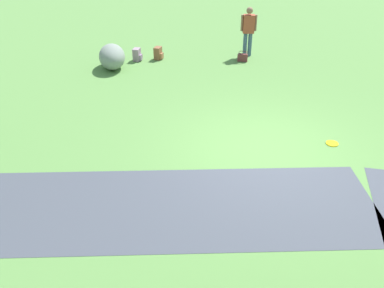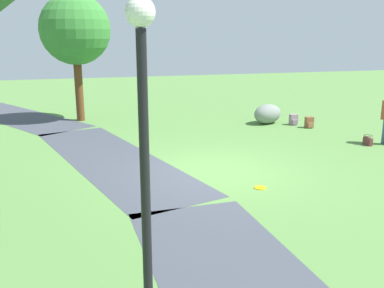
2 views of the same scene
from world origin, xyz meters
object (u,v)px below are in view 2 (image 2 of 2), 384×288
object	(u,v)px
young_tree_near_path	(75,30)
frisbee_on_grass	(260,188)
spare_backpack_on_lawn	(294,120)
lawn_boulder	(267,114)
handbag_on_grass	(368,141)
backpack_by_boulder	(309,123)
lamp_post	(144,149)

from	to	relation	value
young_tree_near_path	frisbee_on_grass	world-z (taller)	young_tree_near_path
spare_backpack_on_lawn	lawn_boulder	bearing A→B (deg)	59.61
handbag_on_grass	backpack_by_boulder	size ratio (longest dim) A/B	0.81
lamp_post	lawn_boulder	size ratio (longest dim) A/B	2.56
frisbee_on_grass	handbag_on_grass	bearing A→B (deg)	-61.10
young_tree_near_path	backpack_by_boulder	world-z (taller)	young_tree_near_path
lawn_boulder	handbag_on_grass	distance (m)	4.15
frisbee_on_grass	spare_backpack_on_lawn	bearing A→B (deg)	-33.90
frisbee_on_grass	lawn_boulder	bearing A→B (deg)	-26.10
lawn_boulder	handbag_on_grass	world-z (taller)	lawn_boulder
spare_backpack_on_lawn	young_tree_near_path	bearing A→B (deg)	68.87
young_tree_near_path	backpack_by_boulder	size ratio (longest dim) A/B	12.03
handbag_on_grass	spare_backpack_on_lawn	xyz separation A→B (m)	(3.33, 0.75, 0.05)
young_tree_near_path	handbag_on_grass	distance (m)	11.05
spare_backpack_on_lawn	frisbee_on_grass	distance (m)	7.18
young_tree_near_path	frisbee_on_grass	size ratio (longest dim) A/B	18.13
lawn_boulder	frisbee_on_grass	bearing A→B (deg)	153.90
spare_backpack_on_lawn	frisbee_on_grass	size ratio (longest dim) A/B	1.51
spare_backpack_on_lawn	frisbee_on_grass	world-z (taller)	spare_backpack_on_lawn
backpack_by_boulder	handbag_on_grass	bearing A→B (deg)	-170.56
lamp_post	handbag_on_grass	distance (m)	10.82
young_tree_near_path	lawn_boulder	distance (m)	7.91
lawn_boulder	backpack_by_boulder	bearing A→B (deg)	-134.27
backpack_by_boulder	lawn_boulder	bearing A→B (deg)	45.73
handbag_on_grass	backpack_by_boulder	world-z (taller)	backpack_by_boulder
lawn_boulder	spare_backpack_on_lawn	xyz separation A→B (m)	(-0.49, -0.84, -0.18)
backpack_by_boulder	frisbee_on_grass	bearing A→B (deg)	141.10
young_tree_near_path	frisbee_on_grass	bearing A→B (deg)	-157.57
spare_backpack_on_lawn	frisbee_on_grass	bearing A→B (deg)	146.10
young_tree_near_path	lawn_boulder	xyz separation A→B (m)	(-2.48, -6.85, -3.09)
young_tree_near_path	spare_backpack_on_lawn	bearing A→B (deg)	-111.13
lawn_boulder	backpack_by_boulder	size ratio (longest dim) A/B	3.62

